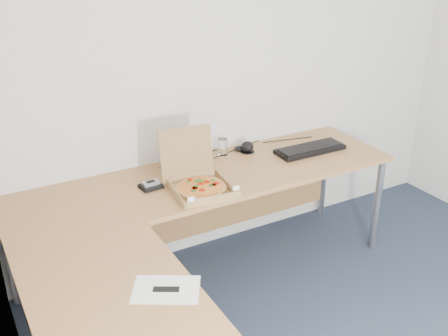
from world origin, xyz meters
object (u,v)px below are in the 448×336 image
wallet (151,186)px  desk (191,223)px  pizza_box (200,184)px  drinking_glass (223,147)px  keyboard (310,149)px

wallet → desk: bearing=-90.0°
desk → pizza_box: 0.33m
drinking_glass → wallet: drinking_glass is taller
desk → pizza_box: size_ratio=6.49×
keyboard → wallet: keyboard is taller
desk → pizza_box: pizza_box is taller
pizza_box → keyboard: bearing=16.7°
desk → drinking_glass: bearing=49.8°
desk → keyboard: (1.13, 0.43, 0.05)m
wallet → pizza_box: bearing=-42.5°
desk → keyboard: bearing=20.9°
drinking_glass → keyboard: (0.56, -0.24, -0.04)m
keyboard → pizza_box: bearing=-169.4°
keyboard → wallet: size_ratio=4.00×
desk → wallet: (-0.05, 0.44, 0.04)m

